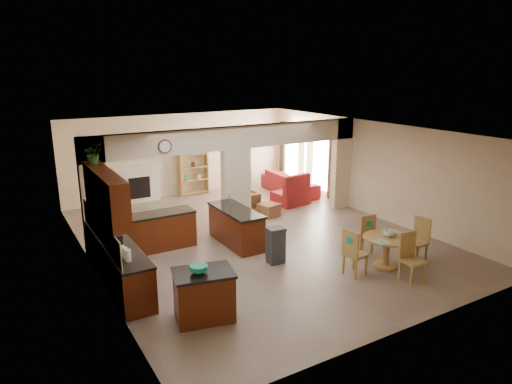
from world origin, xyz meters
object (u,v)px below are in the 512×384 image
kitchen_island (204,295)px  armchair (246,202)px  sofa (290,183)px  dining_table (386,247)px

kitchen_island → armchair: kitchen_island is taller
kitchen_island → armchair: 6.14m
sofa → armchair: size_ratio=3.46×
dining_table → armchair: dining_table is taller
kitchen_island → sofa: 8.63m
kitchen_island → dining_table: (4.35, -0.07, 0.03)m
dining_table → sofa: 6.45m
kitchen_island → sofa: bearing=58.0°
kitchen_island → sofa: size_ratio=0.47×
kitchen_island → armchair: bearing=66.5°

